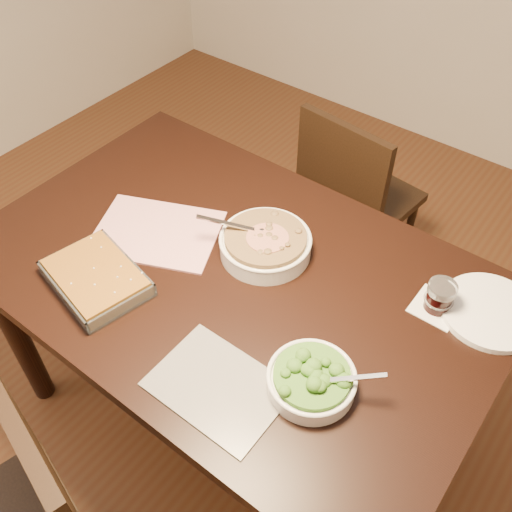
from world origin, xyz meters
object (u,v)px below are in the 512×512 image
wine_tumbler (440,296)px  dinner_plate (490,312)px  table (233,294)px  baking_dish (96,278)px  stew_bowl (265,243)px  broccoli_bowl (312,380)px  chair_far (352,194)px

wine_tumbler → dinner_plate: 0.14m
table → baking_dish: size_ratio=4.62×
stew_bowl → wine_tumbler: size_ratio=3.15×
table → stew_bowl: 0.17m
broccoli_bowl → stew_bowl: bearing=140.4°
stew_bowl → broccoli_bowl: bearing=-39.6°
stew_bowl → chair_far: size_ratio=0.31×
stew_bowl → chair_far: stew_bowl is taller
baking_dish → chair_far: (0.18, 1.05, -0.32)m
stew_bowl → baking_dish: 0.45m
broccoli_bowl → chair_far: bearing=113.8°
stew_bowl → wine_tumbler: 0.47m
table → baking_dish: (-0.25, -0.25, 0.12)m
table → chair_far: chair_far is taller
broccoli_bowl → chair_far: broccoli_bowl is taller
table → wine_tumbler: (0.49, 0.21, 0.14)m
table → stew_bowl: stew_bowl is taller
wine_tumbler → dinner_plate: wine_tumbler is taller
stew_bowl → broccoli_bowl: stew_bowl is taller
stew_bowl → chair_far: bearing=97.6°
baking_dish → chair_far: bearing=92.5°
broccoli_bowl → chair_far: 1.10m
table → dinner_plate: bearing=24.7°
dinner_plate → chair_far: chair_far is taller
wine_tumbler → dinner_plate: size_ratio=0.33×
broccoli_bowl → table: bearing=155.4°
baking_dish → stew_bowl: bearing=64.8°
broccoli_bowl → chair_far: (-0.42, 0.96, -0.33)m
wine_tumbler → chair_far: (-0.55, 0.58, -0.34)m
baking_dish → wine_tumbler: wine_tumbler is taller
stew_bowl → chair_far: (-0.09, 0.69, -0.33)m
dinner_plate → chair_far: 0.90m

